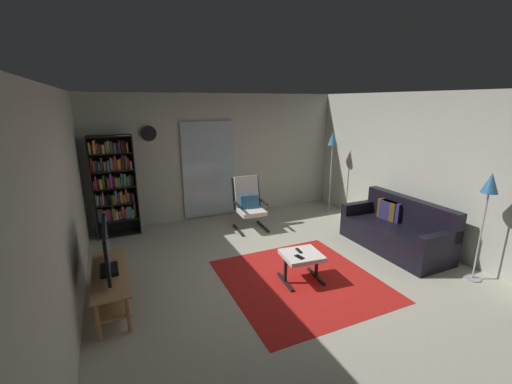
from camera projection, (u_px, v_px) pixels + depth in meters
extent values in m
plane|color=#B5B09C|center=(286.00, 274.00, 4.83)|extent=(7.02, 7.02, 0.00)
cube|color=beige|center=(221.00, 157.00, 7.03)|extent=(5.60, 0.06, 2.60)
cube|color=beige|center=(62.00, 215.00, 3.41)|extent=(0.06, 6.00, 2.60)
cube|color=beige|center=(428.00, 171.00, 5.56)|extent=(0.06, 6.00, 2.60)
cube|color=silver|center=(209.00, 170.00, 6.92)|extent=(1.10, 0.01, 2.00)
cube|color=red|center=(301.00, 280.00, 4.65)|extent=(2.05, 2.14, 0.01)
cube|color=tan|center=(110.00, 272.00, 3.98)|extent=(0.40, 1.34, 0.02)
cube|color=tan|center=(112.00, 290.00, 4.04)|extent=(0.36, 1.28, 0.02)
cylinder|color=tan|center=(129.00, 315.00, 3.55)|extent=(0.05, 0.05, 0.43)
cylinder|color=tan|center=(122.00, 265.00, 4.64)|extent=(0.05, 0.05, 0.43)
cylinder|color=tan|center=(98.00, 322.00, 3.43)|extent=(0.05, 0.05, 0.43)
cylinder|color=tan|center=(99.00, 269.00, 4.52)|extent=(0.05, 0.05, 0.43)
cube|color=silver|center=(111.00, 281.00, 4.15)|extent=(0.24, 0.28, 0.07)
cube|color=black|center=(109.00, 270.00, 3.97)|extent=(0.20, 0.32, 0.05)
cube|color=black|center=(106.00, 247.00, 3.89)|extent=(0.04, 0.98, 0.54)
cube|color=silver|center=(108.00, 247.00, 3.90)|extent=(0.01, 0.92, 0.48)
cube|color=black|center=(92.00, 189.00, 5.86)|extent=(0.02, 0.30, 1.87)
cube|color=black|center=(136.00, 185.00, 6.15)|extent=(0.02, 0.30, 1.87)
cube|color=black|center=(114.00, 185.00, 6.13)|extent=(0.75, 0.02, 1.87)
cube|color=black|center=(120.00, 234.00, 6.25)|extent=(0.72, 0.28, 0.02)
cube|color=black|center=(118.00, 219.00, 6.17)|extent=(0.72, 0.28, 0.02)
cube|color=black|center=(117.00, 203.00, 6.09)|extent=(0.72, 0.28, 0.02)
cube|color=black|center=(115.00, 187.00, 6.00)|extent=(0.72, 0.28, 0.02)
cube|color=black|center=(113.00, 170.00, 5.92)|extent=(0.72, 0.28, 0.02)
cube|color=black|center=(111.00, 153.00, 5.84)|extent=(0.72, 0.28, 0.02)
cube|color=black|center=(109.00, 136.00, 5.76)|extent=(0.72, 0.28, 0.02)
cube|color=#894385|center=(98.00, 215.00, 6.01)|extent=(0.03, 0.16, 0.25)
cube|color=teal|center=(100.00, 214.00, 6.03)|extent=(0.03, 0.21, 0.25)
cube|color=red|center=(102.00, 214.00, 6.01)|extent=(0.03, 0.18, 0.25)
cube|color=orange|center=(104.00, 215.00, 6.05)|extent=(0.02, 0.24, 0.21)
cube|color=teal|center=(106.00, 215.00, 6.06)|extent=(0.02, 0.17, 0.21)
cube|color=#A03B99|center=(108.00, 214.00, 6.07)|extent=(0.02, 0.14, 0.22)
cube|color=red|center=(110.00, 214.00, 6.08)|extent=(0.04, 0.12, 0.21)
cube|color=#3E803F|center=(113.00, 212.00, 6.11)|extent=(0.03, 0.23, 0.26)
cube|color=orange|center=(115.00, 214.00, 6.11)|extent=(0.03, 0.12, 0.20)
cube|color=beige|center=(117.00, 214.00, 6.15)|extent=(0.04, 0.15, 0.16)
cube|color=#9A4886|center=(120.00, 214.00, 6.17)|extent=(0.04, 0.13, 0.16)
cube|color=orange|center=(123.00, 212.00, 6.18)|extent=(0.04, 0.12, 0.23)
cube|color=#893C88|center=(126.00, 212.00, 6.21)|extent=(0.04, 0.20, 0.20)
cube|color=teal|center=(128.00, 212.00, 6.21)|extent=(0.04, 0.16, 0.22)
cube|color=#588EA1|center=(130.00, 211.00, 6.23)|extent=(0.03, 0.18, 0.23)
cube|color=teal|center=(133.00, 213.00, 6.25)|extent=(0.03, 0.21, 0.17)
cube|color=olive|center=(135.00, 210.00, 6.26)|extent=(0.04, 0.11, 0.26)
cube|color=teal|center=(96.00, 199.00, 5.93)|extent=(0.02, 0.19, 0.21)
cube|color=beige|center=(98.00, 200.00, 5.93)|extent=(0.03, 0.11, 0.17)
cube|color=brown|center=(101.00, 200.00, 5.97)|extent=(0.04, 0.21, 0.17)
cube|color=#BBC09E|center=(103.00, 198.00, 5.96)|extent=(0.02, 0.12, 0.23)
cube|color=#1C2930|center=(106.00, 200.00, 6.01)|extent=(0.04, 0.15, 0.16)
cube|color=black|center=(109.00, 198.00, 6.01)|extent=(0.03, 0.13, 0.19)
cube|color=#2F8345|center=(111.00, 199.00, 6.02)|extent=(0.03, 0.12, 0.16)
cube|color=brown|center=(114.00, 199.00, 6.03)|extent=(0.04, 0.23, 0.18)
cube|color=#529CA3|center=(116.00, 197.00, 6.05)|extent=(0.03, 0.12, 0.24)
cube|color=#953482|center=(119.00, 197.00, 6.08)|extent=(0.03, 0.15, 0.20)
cube|color=#A88F39|center=(121.00, 197.00, 6.08)|extent=(0.04, 0.14, 0.22)
cube|color=#A9873E|center=(124.00, 198.00, 6.11)|extent=(0.03, 0.14, 0.15)
cube|color=red|center=(126.00, 195.00, 6.12)|extent=(0.03, 0.13, 0.26)
cube|color=#AA913C|center=(128.00, 197.00, 6.16)|extent=(0.04, 0.15, 0.18)
cube|color=#2C1834|center=(131.00, 197.00, 6.16)|extent=(0.03, 0.16, 0.17)
cube|color=brown|center=(133.00, 197.00, 6.17)|extent=(0.02, 0.22, 0.16)
cube|color=red|center=(94.00, 185.00, 5.83)|extent=(0.02, 0.19, 0.15)
cube|color=#9E378E|center=(96.00, 182.00, 5.84)|extent=(0.03, 0.18, 0.23)
cube|color=#A2923E|center=(99.00, 184.00, 5.87)|extent=(0.03, 0.13, 0.16)
cube|color=orange|center=(101.00, 183.00, 5.87)|extent=(0.04, 0.21, 0.18)
cube|color=#2D7F47|center=(104.00, 181.00, 5.88)|extent=(0.02, 0.14, 0.23)
cube|color=#2A2E27|center=(106.00, 181.00, 5.92)|extent=(0.02, 0.13, 0.22)
cube|color=brown|center=(108.00, 182.00, 5.93)|extent=(0.03, 0.22, 0.18)
cube|color=#8C3B88|center=(111.00, 180.00, 5.94)|extent=(0.04, 0.19, 0.25)
cube|color=#8D3483|center=(114.00, 181.00, 5.98)|extent=(0.04, 0.10, 0.19)
cube|color=gold|center=(117.00, 182.00, 6.00)|extent=(0.04, 0.17, 0.16)
cube|color=teal|center=(119.00, 181.00, 6.01)|extent=(0.03, 0.20, 0.17)
cube|color=beige|center=(122.00, 180.00, 6.02)|extent=(0.04, 0.13, 0.23)
cube|color=#3B8E4A|center=(125.00, 179.00, 6.03)|extent=(0.04, 0.20, 0.23)
cube|color=teal|center=(128.00, 181.00, 6.06)|extent=(0.04, 0.11, 0.18)
cube|color=brown|center=(130.00, 180.00, 6.08)|extent=(0.03, 0.10, 0.20)
cube|color=black|center=(133.00, 180.00, 6.11)|extent=(0.03, 0.19, 0.19)
cube|color=red|center=(91.00, 164.00, 5.77)|extent=(0.02, 0.17, 0.24)
cube|color=#A48B29|center=(94.00, 166.00, 5.77)|extent=(0.02, 0.15, 0.18)
cube|color=#182934|center=(96.00, 166.00, 5.78)|extent=(0.04, 0.13, 0.19)
cube|color=teal|center=(99.00, 166.00, 5.82)|extent=(0.03, 0.12, 0.15)
cube|color=brown|center=(102.00, 164.00, 5.82)|extent=(0.03, 0.13, 0.23)
cube|color=gold|center=(105.00, 166.00, 5.83)|extent=(0.04, 0.10, 0.16)
cube|color=#3F68AE|center=(108.00, 165.00, 5.85)|extent=(0.04, 0.19, 0.18)
cube|color=olive|center=(111.00, 164.00, 5.88)|extent=(0.04, 0.17, 0.22)
cube|color=#894795|center=(113.00, 164.00, 5.89)|extent=(0.02, 0.14, 0.21)
cube|color=#CB383A|center=(115.00, 162.00, 5.91)|extent=(0.03, 0.18, 0.26)
cube|color=gold|center=(119.00, 164.00, 5.93)|extent=(0.04, 0.11, 0.18)
cube|color=orange|center=(121.00, 164.00, 5.94)|extent=(0.02, 0.12, 0.20)
cube|color=#2E1F20|center=(123.00, 162.00, 5.97)|extent=(0.04, 0.22, 0.27)
cube|color=brown|center=(126.00, 162.00, 5.99)|extent=(0.03, 0.20, 0.25)
cube|color=red|center=(128.00, 163.00, 6.00)|extent=(0.03, 0.17, 0.20)
cube|color=#58989C|center=(130.00, 164.00, 6.02)|extent=(0.03, 0.23, 0.15)
cube|color=gold|center=(89.00, 148.00, 5.68)|extent=(0.03, 0.20, 0.20)
cube|color=#3F59B0|center=(92.00, 149.00, 5.69)|extent=(0.03, 0.13, 0.15)
cube|color=orange|center=(94.00, 147.00, 5.69)|extent=(0.04, 0.20, 0.23)
cube|color=#9E9F33|center=(97.00, 148.00, 5.73)|extent=(0.03, 0.13, 0.17)
cube|color=#913892|center=(100.00, 149.00, 5.74)|extent=(0.04, 0.13, 0.15)
cube|color=gold|center=(103.00, 149.00, 5.75)|extent=(0.04, 0.22, 0.15)
cube|color=#5595A0|center=(106.00, 147.00, 5.78)|extent=(0.03, 0.18, 0.20)
cube|color=olive|center=(108.00, 147.00, 5.80)|extent=(0.04, 0.16, 0.21)
cube|color=brown|center=(111.00, 147.00, 5.81)|extent=(0.04, 0.16, 0.20)
cube|color=#3F5FA9|center=(115.00, 147.00, 5.85)|extent=(0.04, 0.24, 0.17)
cube|color=#211A31|center=(118.00, 147.00, 5.86)|extent=(0.04, 0.24, 0.18)
cube|color=red|center=(120.00, 146.00, 5.85)|extent=(0.02, 0.15, 0.21)
cube|color=#252424|center=(122.00, 146.00, 5.87)|extent=(0.03, 0.18, 0.20)
cube|color=black|center=(125.00, 146.00, 5.89)|extent=(0.02, 0.17, 0.19)
cube|color=orange|center=(127.00, 147.00, 5.92)|extent=(0.03, 0.18, 0.17)
cube|color=black|center=(393.00, 238.00, 5.59)|extent=(0.81, 1.81, 0.40)
cube|color=black|center=(410.00, 211.00, 5.60)|extent=(0.18, 1.81, 0.46)
cube|color=black|center=(440.00, 240.00, 4.78)|extent=(0.81, 0.14, 0.20)
cube|color=black|center=(361.00, 207.00, 6.24)|extent=(0.81, 0.14, 0.20)
cube|color=brown|center=(388.00, 210.00, 5.87)|extent=(0.15, 0.38, 0.34)
cube|color=navy|center=(391.00, 211.00, 5.82)|extent=(0.20, 0.40, 0.34)
cube|color=black|center=(263.00, 227.00, 6.59)|extent=(0.07, 0.60, 0.04)
cube|color=black|center=(258.00, 192.00, 6.64)|extent=(0.05, 0.18, 0.63)
cube|color=black|center=(263.00, 201.00, 6.47)|extent=(0.07, 0.52, 0.03)
cube|color=black|center=(238.00, 230.00, 6.41)|extent=(0.07, 0.60, 0.04)
cube|color=black|center=(234.00, 194.00, 6.46)|extent=(0.05, 0.18, 0.63)
cube|color=black|center=(237.00, 204.00, 6.28)|extent=(0.07, 0.52, 0.03)
cube|color=white|center=(251.00, 211.00, 6.38)|extent=(0.51, 0.55, 0.08)
cube|color=white|center=(246.00, 191.00, 6.52)|extent=(0.49, 0.21, 0.60)
cube|color=teal|center=(249.00, 204.00, 6.44)|extent=(0.38, 0.24, 0.34)
cube|color=white|center=(302.00, 255.00, 4.54)|extent=(0.57, 0.53, 0.06)
cube|color=black|center=(285.00, 282.00, 4.57)|extent=(0.09, 0.48, 0.04)
cube|color=black|center=(285.00, 270.00, 4.52)|extent=(0.04, 0.04, 0.36)
cube|color=black|center=(316.00, 276.00, 4.72)|extent=(0.09, 0.48, 0.04)
cube|color=black|center=(316.00, 265.00, 4.67)|extent=(0.04, 0.04, 0.36)
cube|color=black|center=(299.00, 251.00, 4.60)|extent=(0.05, 0.15, 0.02)
cube|color=black|center=(299.00, 257.00, 4.42)|extent=(0.09, 0.15, 0.01)
cylinder|color=#A5A5AD|center=(472.00, 278.00, 4.68)|extent=(0.22, 0.22, 0.02)
cylinder|color=#B2B2B7|center=(480.00, 237.00, 4.51)|extent=(0.02, 0.02, 1.25)
cone|color=teal|center=(491.00, 183.00, 4.31)|extent=(0.21, 0.21, 0.27)
cylinder|color=#A5A5AD|center=(328.00, 210.00, 7.59)|extent=(0.22, 0.22, 0.02)
cylinder|color=#B2B2B7|center=(330.00, 179.00, 7.39)|extent=(0.02, 0.02, 1.49)
cone|color=teal|center=(333.00, 138.00, 7.15)|extent=(0.21, 0.21, 0.30)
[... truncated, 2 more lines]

